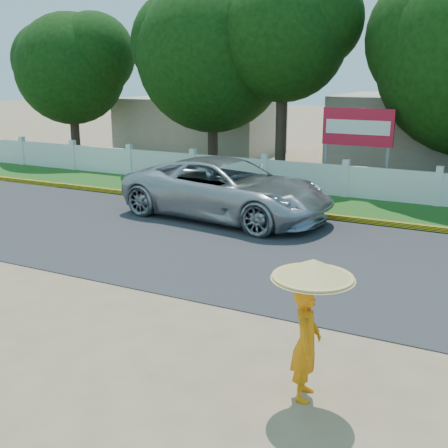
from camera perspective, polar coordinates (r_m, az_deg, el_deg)
name	(u,v)px	position (r m, az deg, el deg)	size (l,w,h in m)	color
ground	(172,324)	(9.88, -5.32, -10.07)	(120.00, 120.00, 0.00)	#9E8460
road	(271,251)	(13.62, 4.76, -2.74)	(60.00, 7.00, 0.02)	#38383A
grass_verge	(332,206)	(18.42, 10.95, 1.86)	(60.00, 3.50, 0.03)	#2D601E
curb	(316,215)	(16.82, 9.34, 0.88)	(40.00, 0.18, 0.16)	yellow
fence	(345,181)	(19.68, 12.22, 4.24)	(40.00, 0.10, 1.10)	silver
building_far	(201,125)	(30.51, -2.39, 10.05)	(8.00, 5.00, 2.80)	#B7AD99
vehicle	(227,189)	(16.47, 0.35, 3.60)	(2.89, 6.28, 1.74)	#AAAEB3
monk_with_parasol	(309,309)	(7.36, 8.67, -8.53)	(1.07, 1.07, 1.96)	orange
billboard	(358,132)	(20.49, 13.42, 9.11)	(2.50, 0.13, 2.95)	gray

